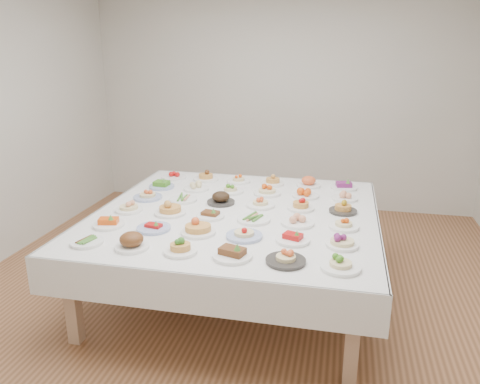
% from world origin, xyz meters
% --- Properties ---
extents(room_envelope, '(5.02, 5.02, 2.81)m').
position_xyz_m(room_envelope, '(0.00, 0.00, 1.83)').
color(room_envelope, '#9D6641').
rests_on(room_envelope, ground).
extents(display_table, '(2.35, 2.35, 0.75)m').
position_xyz_m(display_table, '(-0.03, -0.01, 0.69)').
color(display_table, white).
rests_on(display_table, ground).
extents(dish_0, '(0.23, 0.23, 0.05)m').
position_xyz_m(dish_0, '(-0.91, -0.90, 0.77)').
color(dish_0, white).
rests_on(dish_0, display_table).
extents(dish_1, '(0.25, 0.25, 0.14)m').
position_xyz_m(dish_1, '(-0.57, -0.90, 0.82)').
color(dish_1, white).
rests_on(dish_1, display_table).
extents(dish_2, '(0.23, 0.23, 0.12)m').
position_xyz_m(dish_2, '(-0.21, -0.90, 0.80)').
color(dish_2, white).
rests_on(dish_2, display_table).
extents(dish_3, '(0.26, 0.26, 0.12)m').
position_xyz_m(dish_3, '(0.15, -0.89, 0.81)').
color(dish_3, white).
rests_on(dish_3, display_table).
extents(dish_4, '(0.26, 0.26, 0.13)m').
position_xyz_m(dish_4, '(0.50, -0.89, 0.81)').
color(dish_4, '#2F2C2A').
rests_on(dish_4, display_table).
extents(dish_5, '(0.25, 0.25, 0.13)m').
position_xyz_m(dish_5, '(0.85, -0.91, 0.81)').
color(dish_5, white).
rests_on(dish_5, display_table).
extents(dish_6, '(0.24, 0.24, 0.10)m').
position_xyz_m(dish_6, '(-0.92, -0.55, 0.79)').
color(dish_6, white).
rests_on(dish_6, display_table).
extents(dish_7, '(0.25, 0.25, 0.10)m').
position_xyz_m(dish_7, '(-0.55, -0.55, 0.79)').
color(dish_7, '#4C66B2').
rests_on(dish_7, display_table).
extents(dish_8, '(0.27, 0.26, 0.16)m').
position_xyz_m(dish_8, '(-0.20, -0.54, 0.83)').
color(dish_8, white).
rests_on(dish_8, display_table).
extents(dish_9, '(0.26, 0.26, 0.13)m').
position_xyz_m(dish_9, '(0.15, -0.54, 0.81)').
color(dish_9, '#4C66B2').
rests_on(dish_9, display_table).
extents(dish_10, '(0.25, 0.25, 0.09)m').
position_xyz_m(dish_10, '(0.51, -0.54, 0.78)').
color(dish_10, white).
rests_on(dish_10, display_table).
extents(dish_11, '(0.22, 0.22, 0.13)m').
position_xyz_m(dish_11, '(0.85, -0.55, 0.81)').
color(dish_11, white).
rests_on(dish_11, display_table).
extents(dish_12, '(0.25, 0.25, 0.13)m').
position_xyz_m(dish_12, '(-0.92, -0.20, 0.81)').
color(dish_12, white).
rests_on(dish_12, display_table).
extents(dish_13, '(0.28, 0.27, 0.16)m').
position_xyz_m(dish_13, '(-0.56, -0.19, 0.83)').
color(dish_13, white).
rests_on(dish_13, display_table).
extents(dish_14, '(0.23, 0.23, 0.10)m').
position_xyz_m(dish_14, '(-0.21, -0.19, 0.79)').
color(dish_14, white).
rests_on(dish_14, display_table).
extents(dish_15, '(0.29, 0.26, 0.06)m').
position_xyz_m(dish_15, '(0.15, -0.19, 0.78)').
color(dish_15, white).
rests_on(dish_15, display_table).
extents(dish_16, '(0.26, 0.26, 0.10)m').
position_xyz_m(dish_16, '(0.50, -0.19, 0.79)').
color(dish_16, white).
rests_on(dish_16, display_table).
extents(dish_17, '(0.23, 0.23, 0.11)m').
position_xyz_m(dish_17, '(0.86, -0.20, 0.80)').
color(dish_17, white).
rests_on(dish_17, display_table).
extents(dish_18, '(0.26, 0.26, 0.13)m').
position_xyz_m(dish_18, '(-0.91, 0.16, 0.81)').
color(dish_18, '#4C66B2').
rests_on(dish_18, display_table).
extents(dish_19, '(0.25, 0.25, 0.06)m').
position_xyz_m(dish_19, '(-0.57, 0.17, 0.77)').
color(dish_19, white).
rests_on(dish_19, display_table).
extents(dish_20, '(0.24, 0.24, 0.13)m').
position_xyz_m(dish_20, '(-0.21, 0.17, 0.81)').
color(dish_20, '#2F2C2A').
rests_on(dish_20, display_table).
extents(dish_21, '(0.25, 0.25, 0.12)m').
position_xyz_m(dish_21, '(0.14, 0.17, 0.80)').
color(dish_21, white).
rests_on(dish_21, display_table).
extents(dish_22, '(0.23, 0.23, 0.12)m').
position_xyz_m(dish_22, '(0.50, 0.17, 0.80)').
color(dish_22, white).
rests_on(dish_22, display_table).
extents(dish_23, '(0.23, 0.23, 0.13)m').
position_xyz_m(dish_23, '(0.85, 0.17, 0.81)').
color(dish_23, '#2F2C2A').
rests_on(dish_23, display_table).
extents(dish_24, '(0.25, 0.25, 0.11)m').
position_xyz_m(dish_24, '(-0.91, 0.51, 0.80)').
color(dish_24, '#4C66B2').
rests_on(dish_24, display_table).
extents(dish_25, '(0.24, 0.24, 0.09)m').
position_xyz_m(dish_25, '(-0.55, 0.52, 0.79)').
color(dish_25, white).
rests_on(dish_25, display_table).
extents(dish_26, '(0.25, 0.25, 0.13)m').
position_xyz_m(dish_26, '(-0.21, 0.51, 0.81)').
color(dish_26, white).
rests_on(dish_26, display_table).
extents(dish_27, '(0.27, 0.27, 0.15)m').
position_xyz_m(dish_27, '(0.14, 0.53, 0.82)').
color(dish_27, white).
rests_on(dish_27, display_table).
extents(dish_28, '(0.25, 0.25, 0.11)m').
position_xyz_m(dish_28, '(0.50, 0.53, 0.80)').
color(dish_28, white).
rests_on(dish_28, display_table).
extents(dish_29, '(0.23, 0.23, 0.09)m').
position_xyz_m(dish_29, '(0.86, 0.52, 0.78)').
color(dish_29, white).
rests_on(dish_29, display_table).
extents(dish_30, '(0.26, 0.26, 0.11)m').
position_xyz_m(dish_30, '(-0.91, 0.86, 0.80)').
color(dish_30, white).
rests_on(dish_30, display_table).
extents(dish_31, '(0.26, 0.26, 0.14)m').
position_xyz_m(dish_31, '(-0.56, 0.87, 0.82)').
color(dish_31, white).
rests_on(dish_31, display_table).
extents(dish_32, '(0.24, 0.24, 0.12)m').
position_xyz_m(dish_32, '(-0.21, 0.86, 0.80)').
color(dish_32, white).
rests_on(dish_32, display_table).
extents(dish_33, '(0.23, 0.23, 0.13)m').
position_xyz_m(dish_33, '(0.15, 0.86, 0.81)').
color(dish_33, white).
rests_on(dish_33, display_table).
extents(dish_34, '(0.23, 0.23, 0.12)m').
position_xyz_m(dish_34, '(0.50, 0.87, 0.81)').
color(dish_34, white).
rests_on(dish_34, display_table).
extents(dish_35, '(0.26, 0.26, 0.12)m').
position_xyz_m(dish_35, '(0.85, 0.87, 0.80)').
color(dish_35, white).
rests_on(dish_35, display_table).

